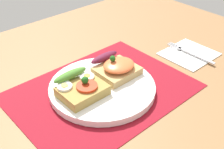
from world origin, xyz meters
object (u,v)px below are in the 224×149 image
(sandwich_egg_tomato, at_px, (81,87))
(fork, at_px, (189,52))
(sandwich_salmon, at_px, (116,67))
(plate, at_px, (102,88))
(napkin, at_px, (189,54))

(sandwich_egg_tomato, distance_m, fork, 0.34)
(sandwich_salmon, xyz_separation_m, fork, (0.23, -0.05, -0.03))
(plate, relative_size, fork, 1.60)
(sandwich_salmon, bearing_deg, sandwich_egg_tomato, -176.49)
(plate, relative_size, napkin, 1.79)
(sandwich_egg_tomato, xyz_separation_m, sandwich_salmon, (0.11, 0.01, 0.00))
(plate, bearing_deg, fork, -6.48)
(sandwich_salmon, distance_m, fork, 0.24)
(sandwich_egg_tomato, bearing_deg, fork, -6.69)
(sandwich_salmon, bearing_deg, plate, -165.67)
(napkin, bearing_deg, plate, 173.48)
(sandwich_egg_tomato, bearing_deg, sandwich_salmon, 3.51)
(plate, distance_m, napkin, 0.29)
(sandwich_salmon, relative_size, napkin, 0.73)
(sandwich_salmon, xyz_separation_m, napkin, (0.23, -0.05, -0.03))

